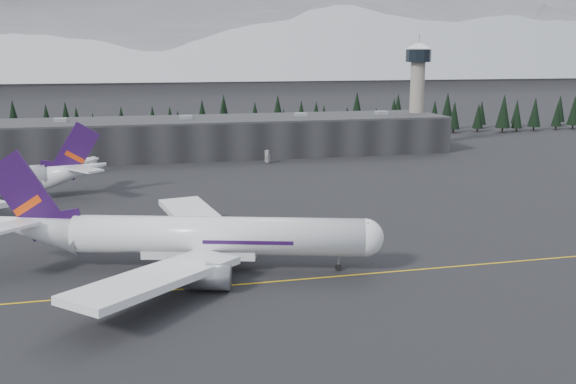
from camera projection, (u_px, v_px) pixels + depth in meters
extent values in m
plane|color=black|center=(318.00, 274.00, 101.34)|extent=(1400.00, 1400.00, 0.00)
cube|color=gold|center=(321.00, 278.00, 99.44)|extent=(400.00, 0.40, 0.02)
cube|color=black|center=(216.00, 137.00, 218.83)|extent=(160.00, 30.00, 12.00)
cube|color=#333335|center=(216.00, 119.00, 217.49)|extent=(160.00, 30.00, 0.60)
cylinder|color=gray|center=(417.00, 103.00, 236.76)|extent=(5.20, 5.20, 32.00)
cylinder|color=black|center=(419.00, 56.00, 233.11)|extent=(9.20, 9.20, 4.50)
cone|color=silver|center=(419.00, 46.00, 232.38)|extent=(10.00, 10.00, 2.00)
cube|color=black|center=(204.00, 122.00, 253.66)|extent=(360.00, 20.00, 15.00)
cylinder|color=white|center=(218.00, 235.00, 102.48)|extent=(46.43, 19.05, 6.08)
sphere|color=white|center=(365.00, 238.00, 101.33)|extent=(6.08, 6.08, 6.08)
cone|color=white|center=(32.00, 227.00, 103.79)|extent=(18.05, 10.66, 8.80)
cube|color=white|center=(199.00, 220.00, 118.46)|extent=(13.62, 29.44, 2.60)
cylinder|color=gray|center=(228.00, 238.00, 113.08)|extent=(7.41, 5.56, 3.85)
cube|color=white|center=(157.00, 278.00, 87.79)|extent=(25.68, 25.94, 2.60)
cylinder|color=gray|center=(208.00, 277.00, 93.30)|extent=(7.41, 5.56, 3.85)
cube|color=#260D3F|center=(26.00, 196.00, 102.73)|extent=(12.45, 4.13, 15.09)
cube|color=#E1400D|center=(28.00, 206.00, 103.04)|extent=(4.90, 1.95, 3.72)
cube|color=white|center=(35.00, 210.00, 109.53)|extent=(7.04, 11.91, 0.51)
cube|color=white|center=(1.00, 229.00, 97.66)|extent=(11.22, 10.98, 0.51)
cylinder|color=black|center=(338.00, 262.00, 102.39)|extent=(0.51, 0.51, 3.04)
cylinder|color=black|center=(181.00, 250.00, 108.14)|extent=(0.51, 0.51, 3.04)
cylinder|color=black|center=(169.00, 268.00, 99.24)|extent=(0.51, 0.51, 3.04)
cone|color=silver|center=(74.00, 171.00, 155.50)|extent=(16.61, 7.51, 8.31)
cube|color=#2B0E45|center=(75.00, 151.00, 154.63)|extent=(12.09, 1.84, 14.24)
cube|color=red|center=(75.00, 157.00, 154.87)|extent=(4.69, 1.06, 3.51)
cube|color=silver|center=(84.00, 169.00, 150.59)|extent=(9.71, 11.02, 0.48)
cube|color=silver|center=(81.00, 162.00, 161.13)|extent=(8.15, 11.36, 0.48)
imported|color=silver|center=(94.00, 170.00, 186.71)|extent=(4.12, 5.40, 1.36)
imported|color=#BABABC|center=(268.00, 161.00, 203.28)|extent=(4.50, 3.86, 1.46)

